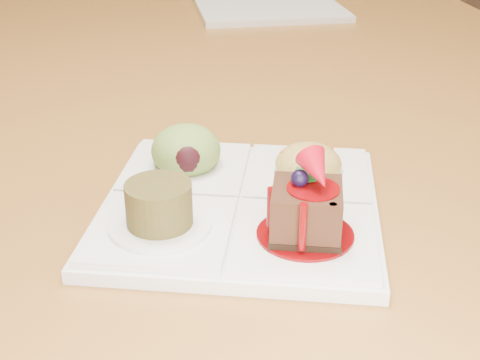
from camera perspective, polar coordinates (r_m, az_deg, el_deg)
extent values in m
plane|color=brown|center=(1.58, 0.14, -14.85)|extent=(6.00, 6.00, 0.00)
cube|color=brown|center=(1.22, 0.17, 11.57)|extent=(1.00, 1.80, 0.04)
cylinder|color=brown|center=(2.14, -14.92, 7.00)|extent=(0.06, 0.06, 0.71)
cylinder|color=brown|center=(2.21, 8.52, 8.22)|extent=(0.06, 0.06, 0.71)
cube|color=silver|center=(0.61, 0.00, -2.43)|extent=(0.30, 0.30, 0.01)
cube|color=silver|center=(0.55, 5.56, -5.00)|extent=(0.14, 0.14, 0.01)
cube|color=silver|center=(0.56, -6.79, -4.27)|extent=(0.14, 0.14, 0.01)
cube|color=silver|center=(0.67, -4.57, 1.06)|extent=(0.14, 0.14, 0.01)
cube|color=silver|center=(0.65, 5.82, 0.55)|extent=(0.14, 0.14, 0.01)
cylinder|color=#5C0305|center=(0.55, 5.58, -4.62)|extent=(0.08, 0.08, 0.00)
cube|color=black|center=(0.55, 5.59, -4.40)|extent=(0.07, 0.07, 0.01)
cube|color=#381A0F|center=(0.54, 5.69, -2.40)|extent=(0.07, 0.07, 0.04)
cylinder|color=#5C0305|center=(0.53, 5.79, -0.61)|extent=(0.04, 0.04, 0.00)
sphere|color=black|center=(0.53, 5.12, 0.15)|extent=(0.01, 0.01, 0.01)
cone|color=#9D0A18|center=(0.52, 6.63, 0.75)|extent=(0.03, 0.04, 0.04)
cube|color=#114712|center=(0.53, 5.83, 0.44)|extent=(0.01, 0.02, 0.01)
cube|color=#114712|center=(0.53, 5.09, 0.49)|extent=(0.02, 0.02, 0.01)
cylinder|color=#5C0305|center=(0.51, 5.36, -4.00)|extent=(0.01, 0.01, 0.04)
cylinder|color=#5C0305|center=(0.51, 7.84, -3.80)|extent=(0.01, 0.01, 0.04)
cylinder|color=#5C0305|center=(0.53, 2.63, -2.31)|extent=(0.01, 0.01, 0.03)
cylinder|color=silver|center=(0.56, -6.82, -3.83)|extent=(0.09, 0.09, 0.00)
cylinder|color=#4D3516|center=(0.55, -6.93, -2.04)|extent=(0.06, 0.06, 0.04)
cylinder|color=#4F2410|center=(0.54, -7.00, -0.93)|extent=(0.05, 0.05, 0.00)
ellipsoid|color=olive|center=(0.66, -4.63, 2.52)|extent=(0.07, 0.07, 0.05)
ellipsoid|color=black|center=(0.64, -4.50, 1.80)|extent=(0.03, 0.02, 0.03)
ellipsoid|color=#AF9D3F|center=(0.65, 5.86, 1.37)|extent=(0.06, 0.06, 0.04)
cube|color=#BD530D|center=(0.66, 7.20, 2.21)|extent=(0.02, 0.02, 0.01)
cube|color=#3E7D1B|center=(0.66, 5.61, 2.19)|extent=(0.02, 0.02, 0.01)
cube|color=#BD530D|center=(0.65, 4.35, 2.08)|extent=(0.02, 0.02, 0.01)
cube|color=#3E7D1B|center=(0.63, 5.23, 1.03)|extent=(0.02, 0.02, 0.01)
cube|color=#BD530D|center=(0.64, 6.77, 1.19)|extent=(0.02, 0.02, 0.01)
cube|color=silver|center=(1.40, 2.33, 14.62)|extent=(0.29, 0.29, 0.01)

